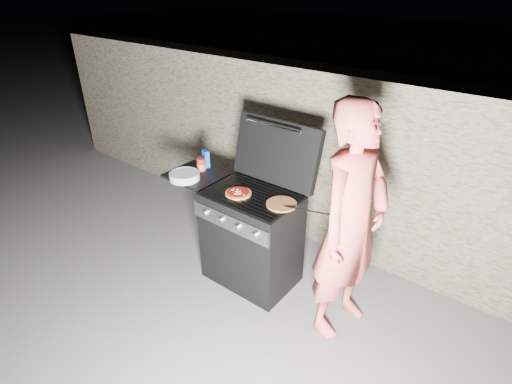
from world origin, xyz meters
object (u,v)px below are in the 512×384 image
Objects in this scene: gas_grill at (231,228)px; pizza_topped at (238,193)px; sauce_jar at (201,164)px; person at (351,225)px.

pizza_topped is at bearing -22.00° from gas_grill.
person reaches higher than sauce_jar.
gas_grill is at bearing 158.00° from pizza_topped.
person is at bearing 1.40° from gas_grill.
sauce_jar is at bearing 168.46° from gas_grill.
person is (1.16, 0.03, 0.49)m from gas_grill.
pizza_topped is at bearing 104.59° from person.
pizza_topped is 0.12× the size of person.
pizza_topped is (0.16, -0.06, 0.47)m from gas_grill.
gas_grill is 0.50m from pizza_topped.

